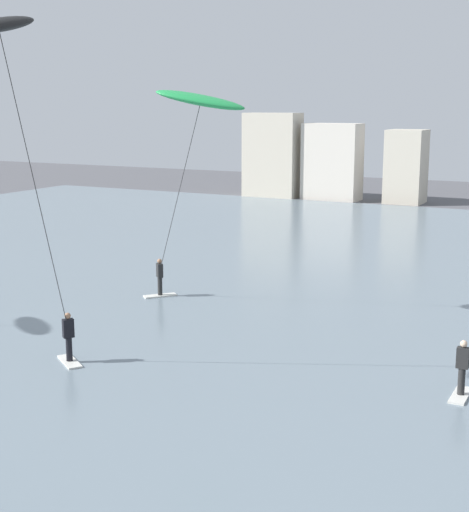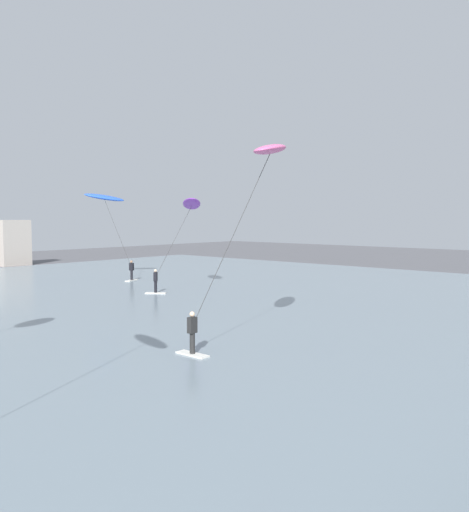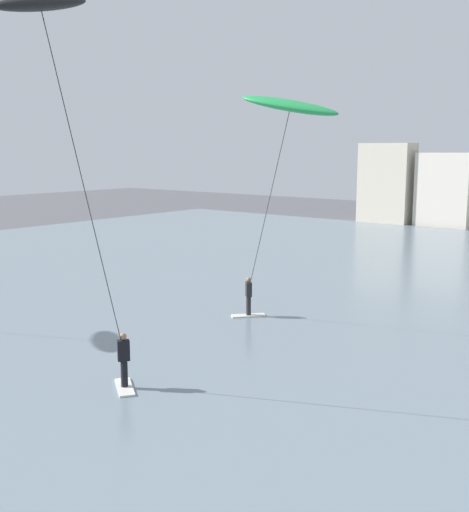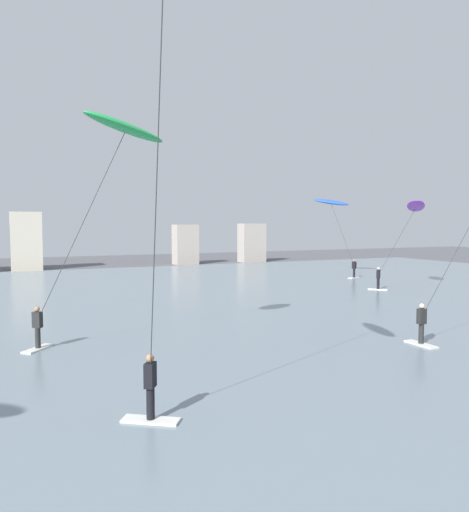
% 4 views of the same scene
% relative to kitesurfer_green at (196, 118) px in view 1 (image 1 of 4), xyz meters
% --- Properties ---
extents(water_bay, '(84.00, 52.00, 0.10)m').
position_rel_kitesurfer_green_xyz_m(water_bay, '(5.52, 9.67, -7.67)').
color(water_bay, slate).
rests_on(water_bay, ground).
extents(far_shore_buildings, '(42.54, 4.35, 7.50)m').
position_rel_kitesurfer_green_xyz_m(far_shore_buildings, '(-2.66, 37.47, -4.50)').
color(far_shore_buildings, beige).
rests_on(far_shore_buildings, ground).
extents(kitesurfer_green, '(5.45, 3.51, 8.86)m').
position_rel_kitesurfer_green_xyz_m(kitesurfer_green, '(0.00, 0.00, 0.00)').
color(kitesurfer_green, silver).
rests_on(kitesurfer_green, water_bay).
extents(kitesurfer_black, '(1.40, 3.92, 10.71)m').
position_rel_kitesurfer_green_xyz_m(kitesurfer_black, '(-0.91, -8.68, 1.21)').
color(kitesurfer_black, silver).
rests_on(kitesurfer_black, water_bay).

